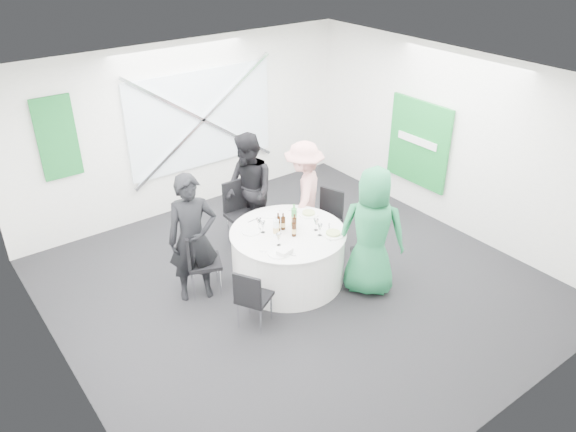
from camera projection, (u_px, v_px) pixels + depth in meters
floor at (297, 285)px, 7.69m from camera, size 6.00×6.00×0.00m
ceiling at (299, 84)px, 6.34m from camera, size 6.00×6.00×0.00m
wall_back at (185, 128)px, 9.11m from camera, size 6.00×0.00×6.00m
wall_front at (507, 317)px, 4.91m from camera, size 6.00×0.00×6.00m
wall_left at (53, 277)px, 5.44m from camera, size 0.00×6.00×6.00m
wall_right at (452, 142)px, 8.59m from camera, size 0.00×6.00×6.00m
window_panel at (202, 119)px, 9.20m from camera, size 2.60×0.03×1.60m
window_brace_a at (203, 120)px, 9.17m from camera, size 2.63×0.05×1.84m
window_brace_b at (203, 120)px, 9.17m from camera, size 2.63×0.05×1.84m
green_banner at (57, 138)px, 7.89m from camera, size 0.55×0.04×1.20m
green_sign at (418, 143)px, 9.07m from camera, size 0.05×1.20×1.40m
banquet_table at (288, 256)px, 7.64m from camera, size 1.56×1.56×0.76m
chair_back at (240, 208)px, 8.41m from camera, size 0.46×0.47×1.00m
chair_back_left at (197, 257)px, 7.30m from camera, size 0.56×0.56×0.94m
chair_back_right at (328, 215)px, 8.36m from camera, size 0.53×0.52×0.90m
chair_front_right at (371, 250)px, 7.60m from camera, size 0.52×0.52×0.82m
chair_front_left at (251, 296)px, 6.70m from camera, size 0.52×0.51×0.83m
person_man_back_left at (193, 238)px, 7.09m from camera, size 0.74×0.61×1.75m
person_man_back at (249, 191)px, 8.30m from camera, size 0.56×0.90×1.74m
person_woman_pink at (304, 193)px, 8.39m from camera, size 1.10×1.04×1.60m
person_woman_green at (372, 232)px, 7.21m from camera, size 0.99×1.02×1.77m
plate_back at (270, 213)px, 7.89m from camera, size 0.29×0.29×0.01m
plate_back_left at (251, 231)px, 7.46m from camera, size 0.25×0.25×0.01m
plate_back_right at (309, 213)px, 7.88m from camera, size 0.28×0.28×0.04m
plate_front_right at (333, 234)px, 7.39m from camera, size 0.29×0.29×0.04m
plate_front_left at (279, 253)px, 6.99m from camera, size 0.28×0.28×0.01m
napkin at (285, 251)px, 6.96m from camera, size 0.22×0.17×0.05m
beer_bottle_a at (278, 224)px, 7.45m from camera, size 0.06×0.06×0.26m
beer_bottle_b at (283, 223)px, 7.48m from camera, size 0.06×0.06×0.24m
beer_bottle_c at (294, 224)px, 7.45m from camera, size 0.06×0.06×0.24m
beer_bottle_d at (294, 230)px, 7.32m from camera, size 0.06×0.06×0.25m
green_water_bottle at (294, 217)px, 7.55m from camera, size 0.08×0.08×0.32m
clear_water_bottle at (276, 228)px, 7.30m from camera, size 0.08×0.08×0.30m
wine_glass_a at (320, 227)px, 7.32m from camera, size 0.07×0.07×0.17m
wine_glass_b at (279, 237)px, 7.11m from camera, size 0.07×0.07×0.17m
wine_glass_c at (316, 222)px, 7.44m from camera, size 0.07×0.07×0.17m
wine_glass_d at (259, 221)px, 7.46m from camera, size 0.07×0.07×0.17m
wine_glass_e at (263, 224)px, 7.39m from camera, size 0.07×0.07×0.17m
fork_a at (276, 212)px, 7.94m from camera, size 0.15×0.02×0.01m
knife_a at (252, 221)px, 7.72m from camera, size 0.15×0.03×0.01m
fork_b at (314, 215)px, 7.85m from camera, size 0.09×0.14×0.01m
knife_b at (293, 211)px, 7.96m from camera, size 0.08×0.14×0.01m
fork_c at (265, 252)px, 7.02m from camera, size 0.11×0.12×0.01m
knife_c at (290, 255)px, 6.96m from camera, size 0.11×0.13×0.01m
fork_d at (330, 238)px, 7.31m from camera, size 0.10×0.13×0.01m
knife_d at (329, 226)px, 7.59m from camera, size 0.11×0.13×0.01m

